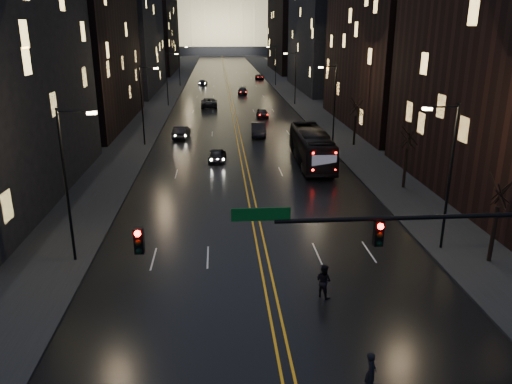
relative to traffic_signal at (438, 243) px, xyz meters
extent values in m
plane|color=black|center=(-5.91, 0.00, -5.10)|extent=(900.00, 900.00, 0.00)
cube|color=black|center=(-5.91, 130.00, -5.09)|extent=(20.00, 320.00, 0.02)
cube|color=black|center=(-19.91, 130.00, -5.02)|extent=(8.00, 320.00, 0.16)
cube|color=black|center=(8.09, 130.00, -5.02)|extent=(8.00, 320.00, 0.16)
cube|color=orange|center=(-5.91, 130.00, -5.08)|extent=(0.62, 320.00, 0.01)
cube|color=black|center=(-26.91, 54.00, 8.90)|extent=(12.00, 30.00, 28.00)
cube|color=black|center=(-26.91, 92.00, 4.90)|extent=(12.00, 34.00, 20.00)
cube|color=black|center=(-26.91, 140.00, 6.90)|extent=(12.00, 40.00, 24.00)
cube|color=black|center=(15.09, 92.00, 7.90)|extent=(12.00, 34.00, 26.00)
cube|color=black|center=(15.09, 140.00, 5.90)|extent=(12.00, 40.00, 22.00)
cube|color=black|center=(-5.91, 250.00, -3.10)|extent=(90.00, 50.00, 4.00)
cube|color=#FFE193|center=(-5.91, 250.00, 10.90)|extent=(80.00, 36.00, 24.00)
cylinder|color=black|center=(-0.41, 0.00, 1.10)|extent=(12.00, 0.18, 0.18)
cube|color=black|center=(-11.41, 0.00, 0.50)|extent=(0.35, 0.30, 1.00)
cube|color=black|center=(-2.41, 0.00, 0.50)|extent=(0.35, 0.30, 1.00)
sphere|color=#FF0705|center=(-11.41, -0.18, 0.85)|extent=(0.24, 0.24, 0.24)
sphere|color=#FF0705|center=(-2.41, -0.18, 0.85)|extent=(0.24, 0.24, 0.24)
cube|color=#053F14|center=(-6.91, 0.00, 1.40)|extent=(2.20, 0.06, 0.50)
cylinder|color=black|center=(5.09, 10.00, -0.60)|extent=(0.16, 0.16, 9.00)
cylinder|color=black|center=(4.19, 10.00, 3.70)|extent=(1.80, 0.10, 0.10)
cube|color=#FFDB99|center=(3.29, 10.00, 3.60)|extent=(0.50, 0.25, 0.15)
cylinder|color=black|center=(-16.91, 10.00, -0.60)|extent=(0.16, 0.16, 9.00)
cylinder|color=black|center=(-16.01, 10.00, 3.70)|extent=(1.80, 0.10, 0.10)
cube|color=#FFDB99|center=(-15.11, 10.00, 3.60)|extent=(0.50, 0.25, 0.15)
cylinder|color=black|center=(5.09, 40.00, -0.60)|extent=(0.16, 0.16, 9.00)
cylinder|color=black|center=(4.19, 40.00, 3.70)|extent=(1.80, 0.10, 0.10)
cube|color=#FFDB99|center=(3.29, 40.00, 3.60)|extent=(0.50, 0.25, 0.15)
cylinder|color=black|center=(-16.91, 40.00, -0.60)|extent=(0.16, 0.16, 9.00)
cylinder|color=black|center=(-16.01, 40.00, 3.70)|extent=(1.80, 0.10, 0.10)
cube|color=#FFDB99|center=(-15.11, 40.00, 3.60)|extent=(0.50, 0.25, 0.15)
cylinder|color=black|center=(5.09, 70.00, -0.60)|extent=(0.16, 0.16, 9.00)
cylinder|color=black|center=(4.19, 70.00, 3.70)|extent=(1.80, 0.10, 0.10)
cube|color=#FFDB99|center=(3.29, 70.00, 3.60)|extent=(0.50, 0.25, 0.15)
cylinder|color=black|center=(-16.91, 70.00, -0.60)|extent=(0.16, 0.16, 9.00)
cylinder|color=black|center=(-16.01, 70.00, 3.70)|extent=(1.80, 0.10, 0.10)
cube|color=#FFDB99|center=(-15.11, 70.00, 3.60)|extent=(0.50, 0.25, 0.15)
cylinder|color=black|center=(5.09, 100.00, -0.60)|extent=(0.16, 0.16, 9.00)
cylinder|color=black|center=(4.19, 100.00, 3.70)|extent=(1.80, 0.10, 0.10)
cube|color=#FFDB99|center=(3.29, 100.00, 3.60)|extent=(0.50, 0.25, 0.15)
cylinder|color=black|center=(-16.91, 100.00, -0.60)|extent=(0.16, 0.16, 9.00)
cylinder|color=black|center=(-16.01, 100.00, 3.70)|extent=(1.80, 0.10, 0.10)
cube|color=#FFDB99|center=(-15.11, 100.00, 3.60)|extent=(0.50, 0.25, 0.15)
cylinder|color=black|center=(7.09, 8.00, -3.35)|extent=(0.24, 0.24, 3.50)
cylinder|color=black|center=(7.09, 22.00, -3.35)|extent=(0.24, 0.24, 3.50)
cylinder|color=black|center=(7.09, 38.00, -3.35)|extent=(0.24, 0.24, 3.50)
imported|color=black|center=(0.80, 30.62, -3.39)|extent=(3.12, 12.36, 3.43)
imported|color=black|center=(-8.57, 32.45, -4.41)|extent=(2.06, 4.20, 1.38)
imported|color=black|center=(-12.96, 44.03, -4.36)|extent=(2.09, 4.69, 1.50)
imported|color=black|center=(-9.86, 68.44, -4.30)|extent=(2.75, 5.84, 1.61)
imported|color=black|center=(-11.79, 102.11, -4.46)|extent=(2.23, 4.56, 1.28)
imported|color=black|center=(-3.41, 44.33, -4.29)|extent=(1.98, 5.05, 1.64)
imported|color=black|center=(-1.72, 57.69, -4.41)|extent=(1.70, 4.09, 1.38)
imported|color=black|center=(-3.33, 84.78, -4.44)|extent=(2.15, 4.69, 1.33)
imported|color=black|center=(2.59, 114.94, -4.45)|extent=(2.34, 4.77, 1.30)
imported|color=black|center=(-2.95, -2.00, -4.25)|extent=(0.63, 0.73, 1.70)
imported|color=black|center=(-3.28, 5.00, -4.21)|extent=(0.94, 0.97, 1.79)
camera|label=1|loc=(-8.39, -17.09, 7.97)|focal=35.00mm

